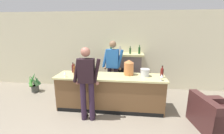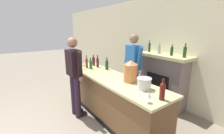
{
  "view_description": "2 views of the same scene",
  "coord_description": "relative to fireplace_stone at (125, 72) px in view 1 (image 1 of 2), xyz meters",
  "views": [
    {
      "loc": [
        0.51,
        -1.74,
        2.12
      ],
      "look_at": [
        0.04,
        2.39,
        1.08
      ],
      "focal_mm": 24.0,
      "sensor_mm": 36.0,
      "label": 1
    },
    {
      "loc": [
        2.53,
        0.29,
        1.92
      ],
      "look_at": [
        -0.07,
        2.14,
        1.1
      ],
      "focal_mm": 24.0,
      "sensor_mm": 36.0,
      "label": 2
    }
  ],
  "objects": [
    {
      "name": "potted_plant_corner",
      "position": [
        -3.11,
        -0.55,
        -0.36
      ],
      "size": [
        0.46,
        0.48,
        0.66
      ],
      "color": "#43473F",
      "rests_on": "ground_plane"
    },
    {
      "name": "person_customer",
      "position": [
        -0.81,
        -1.98,
        0.3
      ],
      "size": [
        0.66,
        0.31,
        1.75
      ],
      "color": "#2D1E32",
      "rests_on": "ground_plane"
    },
    {
      "name": "wine_glass_front_left",
      "position": [
        -1.16,
        -1.59,
        0.39
      ],
      "size": [
        0.08,
        0.08,
        0.17
      ],
      "color": "silver",
      "rests_on": "bar_counter"
    },
    {
      "name": "wall_back_panel",
      "position": [
        -0.38,
        0.26,
        0.7
      ],
      "size": [
        12.0,
        0.07,
        2.75
      ],
      "color": "beige",
      "rests_on": "ground_plane"
    },
    {
      "name": "bar_counter",
      "position": [
        -0.35,
        -1.38,
        -0.2
      ],
      "size": [
        2.88,
        0.72,
        0.94
      ],
      "color": "brown",
      "rests_on": "ground_plane"
    },
    {
      "name": "wine_glass_by_dispenser",
      "position": [
        -1.48,
        -1.61,
        0.37
      ],
      "size": [
        0.08,
        0.08,
        0.15
      ],
      "color": "silver",
      "rests_on": "bar_counter"
    },
    {
      "name": "ice_bucket_steel",
      "position": [
        0.56,
        -1.32,
        0.36
      ],
      "size": [
        0.24,
        0.24,
        0.2
      ],
      "color": "silver",
      "rests_on": "bar_counter"
    },
    {
      "name": "copper_dispenser",
      "position": [
        0.14,
        -1.24,
        0.47
      ],
      "size": [
        0.27,
        0.3,
        0.41
      ],
      "color": "#C2713D",
      "rests_on": "bar_counter"
    },
    {
      "name": "wine_glass_near_bucket",
      "position": [
        0.93,
        -1.62,
        0.38
      ],
      "size": [
        0.08,
        0.08,
        0.16
      ],
      "color": "silver",
      "rests_on": "bar_counter"
    },
    {
      "name": "armchair_black",
      "position": [
        1.98,
        -2.01,
        -0.41
      ],
      "size": [
        0.9,
        1.02,
        0.74
      ],
      "color": "#3E1F1F",
      "rests_on": "ground_plane"
    },
    {
      "name": "wine_bottle_port_short",
      "position": [
        -1.18,
        -1.19,
        0.4
      ],
      "size": [
        0.06,
        0.06,
        0.32
      ],
      "color": "#511223",
      "rests_on": "bar_counter"
    },
    {
      "name": "wine_bottle_cabernet_heavy",
      "position": [
        -1.28,
        -1.45,
        0.41
      ],
      "size": [
        0.06,
        0.06,
        0.32
      ],
      "color": "brown",
      "rests_on": "bar_counter"
    },
    {
      "name": "wine_bottle_riesling_slim",
      "position": [
        -1.13,
        -1.42,
        0.39
      ],
      "size": [
        0.07,
        0.07,
        0.27
      ],
      "color": "#17552E",
      "rests_on": "bar_counter"
    },
    {
      "name": "wine_bottle_rose_blush",
      "position": [
        -0.84,
        -1.13,
        0.4
      ],
      "size": [
        0.08,
        0.08,
        0.3
      ],
      "color": "#14441C",
      "rests_on": "bar_counter"
    },
    {
      "name": "wine_bottle_merlot_tall",
      "position": [
        0.98,
        -1.39,
        0.41
      ],
      "size": [
        0.08,
        0.08,
        0.31
      ],
      "color": "#591713",
      "rests_on": "bar_counter"
    },
    {
      "name": "person_bartender",
      "position": [
        -0.35,
        -0.71,
        0.33
      ],
      "size": [
        0.66,
        0.34,
        1.81
      ],
      "color": "#291E2E",
      "rests_on": "ground_plane"
    },
    {
      "name": "fireplace_stone",
      "position": [
        0.0,
        0.0,
        0.0
      ],
      "size": [
        1.28,
        0.52,
        1.63
      ],
      "color": "slate",
      "rests_on": "ground_plane"
    },
    {
      "name": "wine_bottle_burgundy_dark",
      "position": [
        -1.43,
        -1.17,
        0.39
      ],
      "size": [
        0.08,
        0.08,
        0.28
      ],
      "color": "#561B17",
      "rests_on": "bar_counter"
    }
  ]
}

